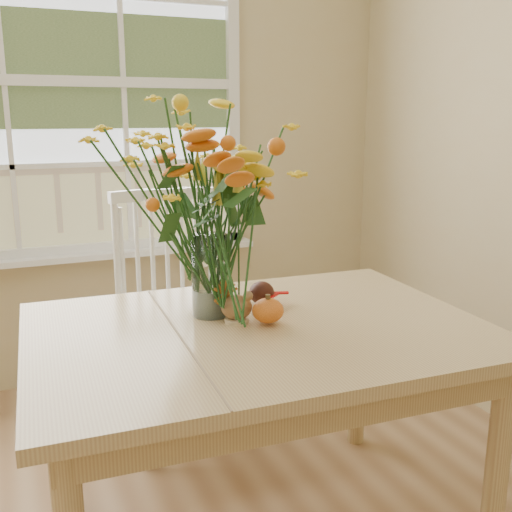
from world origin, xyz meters
name	(u,v)px	position (x,y,z in m)	size (l,w,h in m)	color
wall_back	(8,124)	(0.00, 2.25, 1.35)	(4.00, 0.02, 2.70)	#CDB883
window	(4,84)	(0.00, 2.21, 1.53)	(2.42, 0.12, 1.74)	silver
dining_table	(258,353)	(0.65, 0.73, 0.66)	(1.44, 1.06, 0.75)	tan
windsor_chair	(175,303)	(0.60, 1.56, 0.59)	(0.50, 0.48, 1.05)	white
flower_vase	(208,194)	(0.55, 0.89, 1.15)	(0.56, 0.56, 0.67)	white
pumpkin	(268,312)	(0.69, 0.74, 0.79)	(0.10, 0.10, 0.08)	#BF5316
turkey_figurine	(237,307)	(0.60, 0.79, 0.80)	(0.12, 0.10, 0.12)	#CCB78C
dark_gourd	(262,294)	(0.74, 0.92, 0.79)	(0.12, 0.09, 0.08)	#38160F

